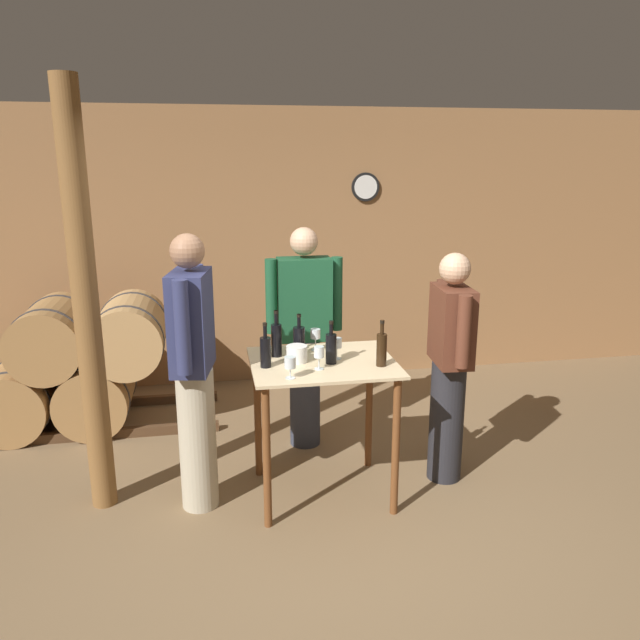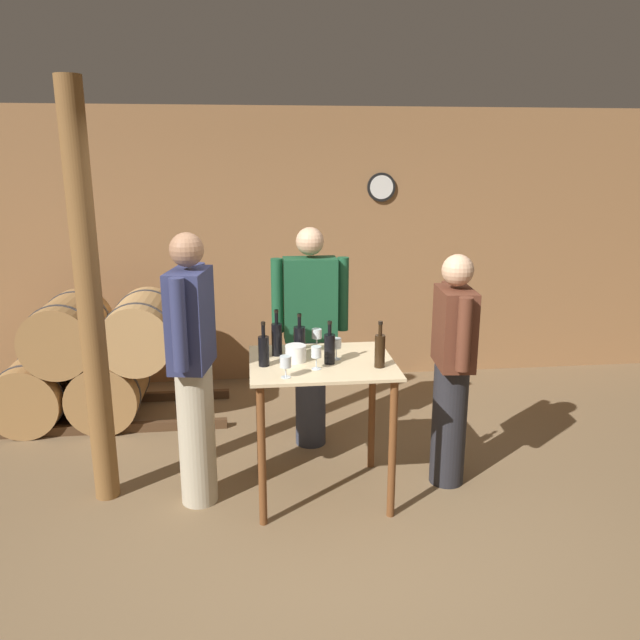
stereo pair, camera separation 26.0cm
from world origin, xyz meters
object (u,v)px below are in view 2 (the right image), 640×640
(wine_glass_near_right, at_px, (317,335))
(person_visitor_with_scarf, at_px, (193,365))
(wine_bottle_left, at_px, (277,338))
(wine_bottle_right, at_px, (330,348))
(wine_bottle_center, at_px, (300,340))
(wine_glass_near_left, at_px, (286,362))
(wooden_post, at_px, (90,303))
(wine_bottle_far_right, at_px, (380,350))
(person_host, at_px, (310,333))
(person_visitor_bearded, at_px, (452,367))
(wine_bottle_far_left, at_px, (264,350))
(wine_glass_far_side, at_px, (336,344))
(wine_glass_near_center, at_px, (316,353))
(ice_bucket, at_px, (296,353))

(wine_glass_near_right, height_order, person_visitor_with_scarf, person_visitor_with_scarf)
(wine_bottle_left, bearing_deg, wine_bottle_right, -32.54)
(wine_bottle_center, relative_size, wine_glass_near_left, 2.08)
(wine_bottle_left, xyz_separation_m, wine_bottle_center, (0.15, 0.00, -0.02))
(wine_bottle_center, bearing_deg, wine_bottle_left, -179.47)
(wine_glass_near_left, bearing_deg, wooden_post, 160.97)
(wine_bottle_far_right, xyz_separation_m, person_host, (-0.35, 0.94, -0.15))
(wine_bottle_right, distance_m, person_visitor_bearded, 0.88)
(wine_bottle_far_left, xyz_separation_m, person_host, (0.38, 0.83, -0.14))
(person_host, height_order, person_visitor_with_scarf, person_visitor_with_scarf)
(wine_glass_near_left, xyz_separation_m, wine_glass_far_side, (0.35, 0.31, 0.01))
(wine_glass_near_left, relative_size, wine_glass_near_right, 0.91)
(wine_bottle_left, height_order, wine_glass_near_right, wine_bottle_left)
(wine_bottle_right, bearing_deg, wine_bottle_center, 129.89)
(wine_glass_near_center, xyz_separation_m, person_visitor_with_scarf, (-0.77, 0.15, -0.10))
(person_visitor_with_scarf, bearing_deg, wooden_post, 167.80)
(wooden_post, relative_size, ice_bucket, 19.81)
(wine_glass_near_center, bearing_deg, wine_glass_far_side, 49.78)
(wine_bottle_left, bearing_deg, wine_glass_near_left, -85.84)
(wine_glass_near_center, bearing_deg, wine_bottle_center, 104.30)
(wooden_post, xyz_separation_m, wine_glass_near_right, (1.45, 0.11, -0.29))
(wine_bottle_center, relative_size, wine_glass_near_center, 1.90)
(wine_bottle_far_right, height_order, wine_glass_near_left, wine_bottle_far_right)
(wine_bottle_center, bearing_deg, wine_bottle_far_right, -33.26)
(person_visitor_bearded, bearing_deg, wine_bottle_far_left, -175.21)
(wine_glass_near_right, xyz_separation_m, person_host, (0.01, 0.54, -0.14))
(wine_bottle_left, height_order, person_host, person_host)
(wine_glass_far_side, relative_size, person_visitor_bearded, 0.09)
(wooden_post, relative_size, wine_bottle_far_right, 9.03)
(wine_glass_near_center, height_order, wine_glass_far_side, wine_glass_near_center)
(wine_glass_near_center, bearing_deg, wine_glass_near_left, -146.62)
(wine_bottle_far_left, bearing_deg, wine_bottle_far_right, -8.42)
(ice_bucket, bearing_deg, wine_bottle_far_right, -18.46)
(wine_glass_near_right, distance_m, person_visitor_bearded, 0.95)
(wine_glass_near_left, xyz_separation_m, wine_glass_near_center, (0.20, 0.13, 0.01))
(wooden_post, height_order, wine_bottle_far_left, wooden_post)
(wine_glass_near_left, xyz_separation_m, person_visitor_with_scarf, (-0.57, 0.28, -0.09))
(wooden_post, relative_size, wine_bottle_right, 9.56)
(wine_bottle_left, distance_m, person_host, 0.70)
(person_visitor_bearded, bearing_deg, wine_glass_near_left, -163.53)
(wine_bottle_center, height_order, wine_glass_near_right, wine_bottle_center)
(wine_glass_near_right, xyz_separation_m, wine_glass_far_side, (0.10, -0.21, -0.01))
(wine_bottle_left, height_order, person_visitor_bearded, person_visitor_bearded)
(wooden_post, distance_m, wine_bottle_right, 1.54)
(wine_bottle_center, bearing_deg, wooden_post, -178.91)
(wine_bottle_far_left, distance_m, wine_bottle_right, 0.42)
(wine_bottle_center, xyz_separation_m, person_host, (0.13, 0.62, -0.14))
(wine_bottle_right, xyz_separation_m, wine_glass_far_side, (0.05, 0.08, -0.00))
(wine_glass_far_side, bearing_deg, wine_glass_near_center, -130.22)
(wooden_post, xyz_separation_m, wine_bottle_far_left, (1.08, -0.18, -0.29))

